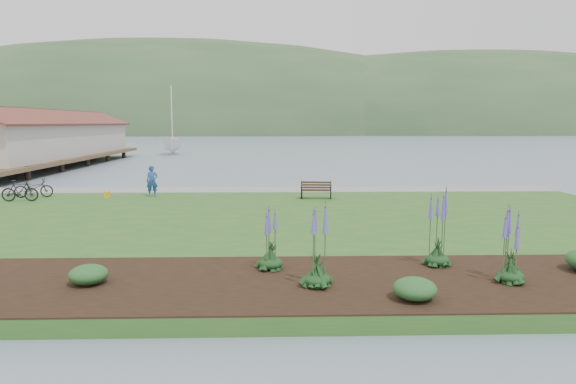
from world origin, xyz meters
name	(u,v)px	position (x,y,z in m)	size (l,w,h in m)	color
ground	(242,221)	(0.00, 0.00, 0.00)	(600.00, 600.00, 0.00)	slate
lawn	(239,225)	(0.00, -2.00, 0.20)	(34.00, 20.00, 0.40)	#29541D
shoreline_path	(250,190)	(0.00, 6.90, 0.42)	(34.00, 2.20, 0.03)	gray
garden_bed	(344,281)	(3.00, -9.80, 0.42)	(24.00, 4.40, 0.04)	black
far_hillside	(324,134)	(20.00, 170.00, 0.00)	(580.00, 80.00, 38.00)	#2F4E2B
pier_pavilion	(47,139)	(-20.00, 27.52, 2.64)	(8.00, 36.00, 5.40)	#4C3826
park_bench	(316,190)	(3.43, 3.54, 0.86)	(1.54, 0.76, 0.92)	black
person	(152,179)	(-4.82, 4.50, 1.32)	(0.67, 0.46, 1.85)	#204593
bicycle_a	(34,188)	(-10.71, 4.37, 0.88)	(1.83, 0.64, 0.96)	black
bicycle_b	(20,191)	(-10.76, 3.05, 0.91)	(1.70, 0.49, 1.03)	black
sailboat	(173,154)	(-11.93, 46.39, 0.00)	(10.73, 10.92, 28.28)	silver
pannier	(107,195)	(-6.99, 4.14, 0.56)	(0.19, 0.29, 0.31)	gold
echium_0	(317,253)	(2.31, -10.24, 1.21)	(0.62, 0.62, 2.06)	#123214
echium_1	(438,231)	(5.59, -8.62, 1.37)	(0.62, 0.62, 2.27)	#123214
echium_2	(511,251)	(6.83, -10.08, 1.19)	(0.62, 0.62, 1.79)	#123214
echium_4	(271,243)	(1.26, -8.84, 1.11)	(0.62, 0.62, 1.82)	#123214
shrub_0	(88,274)	(-2.93, -9.92, 0.66)	(0.89, 0.89, 0.44)	#1E4C21
shrub_1	(415,289)	(4.30, -11.17, 0.67)	(0.92, 0.92, 0.46)	#1E4C21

